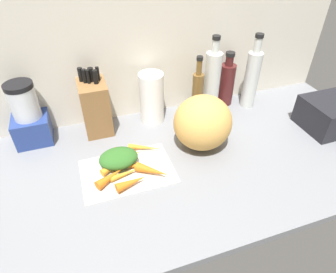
{
  "coord_description": "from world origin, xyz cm",
  "views": [
    {
      "loc": [
        -34.98,
        -77.07,
        75.31
      ],
      "look_at": [
        -7.0,
        4.43,
        8.72
      ],
      "focal_mm": 31.18,
      "sensor_mm": 36.0,
      "label": 1
    }
  ],
  "objects_px": {
    "winter_squash": "(203,123)",
    "blender_appliance": "(29,117)",
    "carrot_6": "(140,167)",
    "bottle_1": "(212,81)",
    "carrot_2": "(116,164)",
    "carrot_5": "(126,173)",
    "cutting_board": "(127,170)",
    "carrot_7": "(126,156)",
    "bottle_3": "(252,78)",
    "carrot_1": "(110,177)",
    "knife_block": "(95,105)",
    "carrot_0": "(126,152)",
    "carrot_4": "(126,155)",
    "carrot_3": "(152,171)",
    "carrot_8": "(146,148)",
    "bottle_2": "(227,83)",
    "bottle_0": "(198,91)",
    "paper_towel_roll": "(152,98)",
    "dish_rack": "(333,114)",
    "carrot_9": "(131,182)"
  },
  "relations": [
    {
      "from": "winter_squash",
      "to": "blender_appliance",
      "type": "distance_m",
      "value": 0.68
    },
    {
      "from": "carrot_6",
      "to": "bottle_1",
      "type": "relative_size",
      "value": 0.4
    },
    {
      "from": "carrot_2",
      "to": "carrot_5",
      "type": "relative_size",
      "value": 1.07
    },
    {
      "from": "cutting_board",
      "to": "winter_squash",
      "type": "distance_m",
      "value": 0.34
    },
    {
      "from": "carrot_7",
      "to": "bottle_3",
      "type": "bearing_deg",
      "value": 17.3
    },
    {
      "from": "carrot_1",
      "to": "knife_block",
      "type": "height_order",
      "value": "knife_block"
    },
    {
      "from": "carrot_2",
      "to": "bottle_3",
      "type": "bearing_deg",
      "value": 18.99
    },
    {
      "from": "carrot_0",
      "to": "carrot_4",
      "type": "height_order",
      "value": "carrot_4"
    },
    {
      "from": "cutting_board",
      "to": "carrot_2",
      "type": "xyz_separation_m",
      "value": [
        -0.03,
        0.03,
        0.02
      ]
    },
    {
      "from": "blender_appliance",
      "to": "bottle_1",
      "type": "relative_size",
      "value": 0.74
    },
    {
      "from": "carrot_3",
      "to": "carrot_7",
      "type": "bearing_deg",
      "value": 120.97
    },
    {
      "from": "blender_appliance",
      "to": "carrot_8",
      "type": "bearing_deg",
      "value": -28.27
    },
    {
      "from": "carrot_3",
      "to": "knife_block",
      "type": "relative_size",
      "value": 0.45
    },
    {
      "from": "winter_squash",
      "to": "bottle_1",
      "type": "height_order",
      "value": "bottle_1"
    },
    {
      "from": "carrot_2",
      "to": "carrot_3",
      "type": "relative_size",
      "value": 1.04
    },
    {
      "from": "carrot_3",
      "to": "bottle_2",
      "type": "xyz_separation_m",
      "value": [
        0.48,
        0.37,
        0.08
      ]
    },
    {
      "from": "carrot_0",
      "to": "bottle_2",
      "type": "relative_size",
      "value": 0.44
    },
    {
      "from": "carrot_2",
      "to": "carrot_8",
      "type": "bearing_deg",
      "value": 24.81
    },
    {
      "from": "cutting_board",
      "to": "carrot_5",
      "type": "xyz_separation_m",
      "value": [
        -0.01,
        -0.03,
        0.01
      ]
    },
    {
      "from": "blender_appliance",
      "to": "bottle_0",
      "type": "distance_m",
      "value": 0.72
    },
    {
      "from": "carrot_6",
      "to": "carrot_4",
      "type": "bearing_deg",
      "value": 112.88
    },
    {
      "from": "bottle_3",
      "to": "carrot_6",
      "type": "bearing_deg",
      "value": -155.45
    },
    {
      "from": "carrot_4",
      "to": "winter_squash",
      "type": "distance_m",
      "value": 0.32
    },
    {
      "from": "paper_towel_roll",
      "to": "dish_rack",
      "type": "height_order",
      "value": "paper_towel_roll"
    },
    {
      "from": "bottle_0",
      "to": "bottle_1",
      "type": "relative_size",
      "value": 0.78
    },
    {
      "from": "carrot_1",
      "to": "carrot_7",
      "type": "height_order",
      "value": "carrot_1"
    },
    {
      "from": "carrot_3",
      "to": "blender_appliance",
      "type": "relative_size",
      "value": 0.48
    },
    {
      "from": "carrot_5",
      "to": "bottle_3",
      "type": "xyz_separation_m",
      "value": [
        0.67,
        0.29,
        0.13
      ]
    },
    {
      "from": "knife_block",
      "to": "paper_towel_roll",
      "type": "xyz_separation_m",
      "value": [
        0.24,
        -0.01,
        -0.0
      ]
    },
    {
      "from": "carrot_8",
      "to": "winter_squash",
      "type": "distance_m",
      "value": 0.24
    },
    {
      "from": "carrot_1",
      "to": "knife_block",
      "type": "distance_m",
      "value": 0.35
    },
    {
      "from": "carrot_9",
      "to": "paper_towel_roll",
      "type": "height_order",
      "value": "paper_towel_roll"
    },
    {
      "from": "paper_towel_roll",
      "to": "knife_block",
      "type": "bearing_deg",
      "value": 176.56
    },
    {
      "from": "carrot_0",
      "to": "carrot_4",
      "type": "bearing_deg",
      "value": -98.94
    },
    {
      "from": "bottle_3",
      "to": "dish_rack",
      "type": "height_order",
      "value": "bottle_3"
    },
    {
      "from": "bottle_2",
      "to": "bottle_3",
      "type": "relative_size",
      "value": 0.75
    },
    {
      "from": "carrot_1",
      "to": "carrot_8",
      "type": "xyz_separation_m",
      "value": [
        0.16,
        0.12,
        -0.01
      ]
    },
    {
      "from": "dish_rack",
      "to": "bottle_1",
      "type": "bearing_deg",
      "value": 145.17
    },
    {
      "from": "carrot_9",
      "to": "blender_appliance",
      "type": "bearing_deg",
      "value": 128.79
    },
    {
      "from": "carrot_9",
      "to": "bottle_1",
      "type": "relative_size",
      "value": 0.31
    },
    {
      "from": "cutting_board",
      "to": "knife_block",
      "type": "distance_m",
      "value": 0.33
    },
    {
      "from": "blender_appliance",
      "to": "carrot_9",
      "type": "bearing_deg",
      "value": -51.21
    },
    {
      "from": "carrot_1",
      "to": "carrot_2",
      "type": "height_order",
      "value": "carrot_1"
    },
    {
      "from": "carrot_2",
      "to": "carrot_4",
      "type": "height_order",
      "value": "carrot_4"
    },
    {
      "from": "bottle_0",
      "to": "bottle_3",
      "type": "bearing_deg",
      "value": -5.03
    },
    {
      "from": "carrot_3",
      "to": "carrot_8",
      "type": "xyz_separation_m",
      "value": [
        0.01,
        0.14,
        -0.01
      ]
    },
    {
      "from": "carrot_4",
      "to": "winter_squash",
      "type": "xyz_separation_m",
      "value": [
        0.31,
        -0.01,
        0.08
      ]
    },
    {
      "from": "carrot_8",
      "to": "carrot_6",
      "type": "bearing_deg",
      "value": -115.93
    },
    {
      "from": "bottle_2",
      "to": "carrot_4",
      "type": "bearing_deg",
      "value": -155.02
    },
    {
      "from": "bottle_1",
      "to": "paper_towel_roll",
      "type": "bearing_deg",
      "value": -179.51
    }
  ]
}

